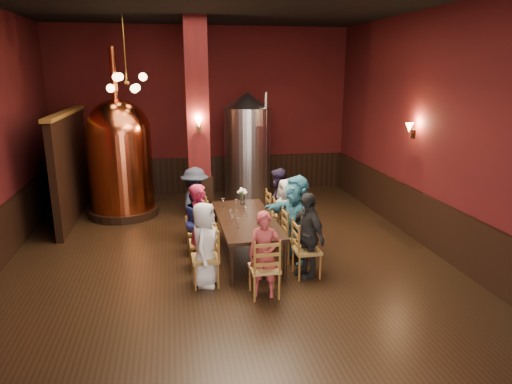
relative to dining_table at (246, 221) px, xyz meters
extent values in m
plane|color=black|center=(-0.38, -0.18, -0.69)|extent=(10.00, 10.00, 0.00)
cube|color=#470F0F|center=(-0.38, 4.82, 1.56)|extent=(8.00, 0.02, 4.50)
cube|color=#470F0F|center=(-0.38, -5.18, 1.56)|extent=(8.00, 0.02, 4.50)
cube|color=#470F0F|center=(3.62, -0.18, 1.56)|extent=(0.02, 10.00, 4.50)
cube|color=black|center=(3.58, -0.18, -0.19)|extent=(0.08, 9.90, 1.00)
cube|color=black|center=(-0.38, 4.78, -0.19)|extent=(7.90, 0.08, 1.00)
cube|color=#470F0F|center=(-0.68, 2.62, 1.56)|extent=(0.58, 0.58, 4.50)
cube|color=black|center=(-3.58, 3.02, 0.51)|extent=(0.22, 3.50, 2.40)
cube|color=black|center=(0.00, 0.00, 0.03)|extent=(1.04, 2.42, 0.06)
cylinder|color=black|center=(-0.42, -1.15, -0.34)|extent=(0.07, 0.07, 0.69)
cylinder|color=black|center=(0.46, -1.13, -0.34)|extent=(0.07, 0.07, 0.69)
cylinder|color=black|center=(-0.46, 1.13, -0.34)|extent=(0.07, 0.07, 0.69)
cylinder|color=black|center=(0.42, 1.15, -0.34)|extent=(0.07, 0.07, 0.69)
imported|color=silver|center=(-0.83, -1.01, 0.00)|extent=(0.63, 0.78, 1.38)
imported|color=#9D1A3B|center=(-0.84, -0.34, 0.07)|extent=(0.51, 0.63, 1.51)
imported|color=navy|center=(-0.86, 0.32, -0.05)|extent=(0.37, 0.65, 1.28)
imported|color=black|center=(-0.87, 0.99, 0.07)|extent=(0.82, 1.10, 1.52)
imported|color=black|center=(0.87, -0.99, 0.04)|extent=(0.60, 0.92, 1.46)
imported|color=teal|center=(0.86, -0.32, 0.11)|extent=(0.97, 1.55, 1.59)
imported|color=#BCAEA6|center=(0.84, 0.34, 0.00)|extent=(0.55, 0.74, 1.37)
imported|color=#211933|center=(0.83, 1.01, 0.02)|extent=(0.54, 0.76, 1.42)
imported|color=maroon|center=(0.03, -1.55, -0.01)|extent=(0.56, 0.45, 1.35)
cylinder|color=black|center=(-2.47, 3.04, -0.60)|extent=(1.64, 1.64, 0.18)
cylinder|color=#C1522C|center=(-2.47, 3.04, 0.40)|extent=(1.84, 1.84, 1.82)
sphere|color=#C1522C|center=(-2.47, 3.04, 1.31)|extent=(1.46, 1.46, 1.46)
cylinder|color=#C1522C|center=(-2.47, 3.04, 2.59)|extent=(0.15, 0.15, 1.18)
cylinder|color=#B2B2B7|center=(0.63, 3.59, 0.54)|extent=(1.44, 1.44, 2.45)
cone|color=#B2B2B7|center=(0.63, 3.59, 1.96)|extent=(1.18, 1.18, 0.39)
cylinder|color=#B2B2B7|center=(1.02, 3.20, 0.78)|extent=(0.08, 0.08, 2.75)
cylinder|color=white|center=(0.08, 0.92, 0.15)|extent=(0.10, 0.10, 0.18)
camera|label=1|loc=(-1.26, -7.82, 2.70)|focal=32.00mm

